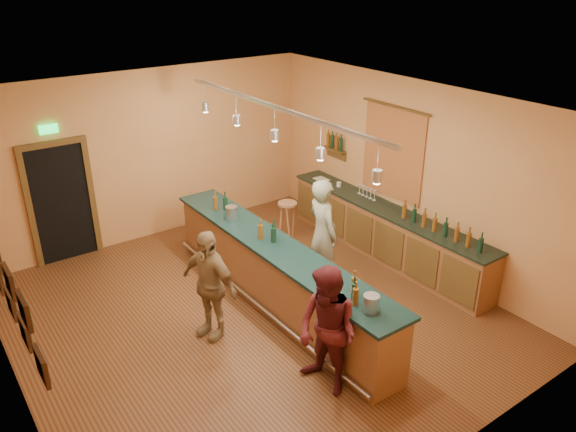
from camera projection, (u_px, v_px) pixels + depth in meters
floor at (252, 314)px, 8.57m from camera, size 7.00×7.00×0.00m
ceiling at (246, 107)px, 7.24m from camera, size 6.50×7.00×0.02m
wall_back at (150, 156)px, 10.49m from camera, size 6.50×0.02×3.20m
wall_front at (445, 344)px, 5.32m from camera, size 6.50×0.02×3.20m
wall_right at (409, 173)px, 9.63m from camera, size 0.02×7.00×3.20m
doorway at (61, 200)px, 9.76m from camera, size 1.15×0.09×2.48m
tapestry at (393, 153)px, 9.82m from camera, size 0.03×1.40×1.60m
bottle_shelf at (335, 144)px, 10.97m from camera, size 0.17×0.55×0.54m
picture_grid at (11, 292)px, 5.50m from camera, size 0.06×2.20×0.70m
back_counter at (386, 232)px, 10.08m from camera, size 0.60×4.55×1.27m
tasting_bar at (276, 271)px, 8.55m from camera, size 0.73×5.10×1.38m
pendant_track at (274, 118)px, 7.57m from camera, size 0.11×4.60×0.50m
bartender at (323, 233)px, 9.02m from camera, size 0.52×0.72×1.85m
customer_a at (328, 331)px, 6.76m from camera, size 0.74×0.90×1.69m
customer_b at (209, 284)px, 7.79m from camera, size 0.67×1.04×1.64m
bar_stool at (287, 209)px, 10.67m from camera, size 0.37×0.37×0.76m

